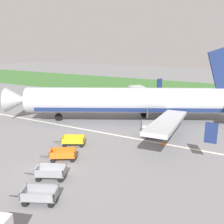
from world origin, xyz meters
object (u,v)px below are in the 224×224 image
baggage_cart_nearest (40,195)px  traffic_cone_near_plane (164,142)px  baggage_cart_third_in_row (63,154)px  airplane (136,101)px  baggage_cart_second_in_row (51,172)px  baggage_cart_fourth_in_row (73,140)px

baggage_cart_nearest → traffic_cone_near_plane: baggage_cart_nearest is taller
baggage_cart_nearest → baggage_cart_third_in_row: bearing=115.1°
airplane → baggage_cart_nearest: 22.27m
baggage_cart_nearest → traffic_cone_near_plane: 15.66m
baggage_cart_nearest → baggage_cart_third_in_row: (-3.00, 6.40, 0.00)m
airplane → baggage_cart_second_in_row: size_ratio=9.94×
baggage_cart_second_in_row → baggage_cart_third_in_row: size_ratio=1.03×
traffic_cone_near_plane → baggage_cart_second_in_row: bearing=-117.6°
airplane → baggage_cart_third_in_row: (-1.11, -15.65, -2.45)m
baggage_cart_fourth_in_row → traffic_cone_near_plane: size_ratio=6.20×
baggage_cart_fourth_in_row → airplane: bearing=78.4°
baggage_cart_third_in_row → baggage_cart_second_in_row: bearing=-67.8°
baggage_cart_second_in_row → baggage_cart_third_in_row: 3.66m
baggage_cart_nearest → baggage_cart_second_in_row: size_ratio=1.00×
baggage_cart_third_in_row → baggage_cart_fourth_in_row: (-1.36, 3.56, 0.00)m
airplane → baggage_cart_nearest: airplane is taller
airplane → baggage_cart_second_in_row: 19.20m
baggage_cart_third_in_row → baggage_cart_fourth_in_row: 3.81m
baggage_cart_second_in_row → baggage_cart_fourth_in_row: (-2.75, 6.95, 0.00)m
airplane → baggage_cart_nearest: bearing=-85.1°
baggage_cart_third_in_row → baggage_cart_fourth_in_row: bearing=111.0°
baggage_cart_nearest → baggage_cart_fourth_in_row: 10.87m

